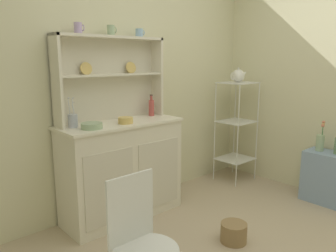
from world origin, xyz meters
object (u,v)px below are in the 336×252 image
hutch_cabinet (122,169)px  bowl_mixing_large (92,126)px  side_shelf_blue (329,178)px  utensil_jar (73,120)px  bakers_rack (236,121)px  floor_basket (234,233)px  cup_lilac_0 (78,28)px  porcelain_teapot (238,76)px  hutch_shelf_unit (109,72)px  wire_chair (140,236)px  jam_bottle (151,107)px  flower_vase (320,141)px

hutch_cabinet → bowl_mixing_large: 0.58m
side_shelf_blue → utensil_jar: 2.60m
bakers_rack → floor_basket: (-1.18, -0.88, -0.66)m
cup_lilac_0 → porcelain_teapot: bearing=-7.1°
hutch_shelf_unit → bakers_rack: bearing=-10.0°
hutch_cabinet → utensil_jar: utensil_jar is taller
wire_chair → floor_basket: (1.06, 0.14, -0.44)m
cup_lilac_0 → hutch_cabinet: bearing=-21.5°
porcelain_teapot → hutch_cabinet: bearing=175.9°
wire_chair → jam_bottle: jam_bottle is taller
jam_bottle → utensil_jar: size_ratio=0.84×
utensil_jar → porcelain_teapot: size_ratio=1.06×
wire_chair → jam_bottle: (1.08, 1.22, 0.48)m
hutch_cabinet → porcelain_teapot: bearing=-4.1°
flower_vase → utensil_jar: bearing=152.5°
bakers_rack → jam_bottle: 1.20m
side_shelf_blue → jam_bottle: 1.97m
hutch_cabinet → utensil_jar: (-0.43, 0.08, 0.50)m
hutch_cabinet → side_shelf_blue: (1.75, -1.17, -0.20)m
bakers_rack → floor_basket: size_ratio=5.61×
jam_bottle → utensil_jar: 0.85m
side_shelf_blue → wire_chair: size_ratio=0.63×
bakers_rack → wire_chair: size_ratio=1.41×
side_shelf_blue → jam_bottle: bearing=136.3°
bakers_rack → cup_lilac_0: cup_lilac_0 is taller
jam_bottle → porcelain_teapot: 1.20m
side_shelf_blue → cup_lilac_0: (-2.06, 1.30, 1.45)m
hutch_cabinet → flower_vase: 2.05m
hutch_shelf_unit → wire_chair: 1.68m
wire_chair → floor_basket: bearing=-9.3°
wire_chair → jam_bottle: 1.70m
side_shelf_blue → wire_chair: (-2.40, 0.04, 0.25)m
wire_chair → porcelain_teapot: size_ratio=3.54×
hutch_shelf_unit → flower_vase: (1.75, -1.22, -0.72)m
hutch_cabinet → cup_lilac_0: 1.30m
wire_chair → cup_lilac_0: (0.35, 1.26, 1.20)m
hutch_cabinet → floor_basket: 1.14m
floor_basket → hutch_shelf_unit: bearing=109.1°
jam_bottle → hutch_shelf_unit: bearing=169.5°
floor_basket → cup_lilac_0: 2.11m
bowl_mixing_large → floor_basket: bearing=-51.3°
side_shelf_blue → floor_basket: bearing=172.3°
cup_lilac_0 → jam_bottle: bearing=-2.8°
hutch_shelf_unit → wire_chair: hutch_shelf_unit is taller
side_shelf_blue → utensil_jar: (-2.17, 1.25, 0.70)m
bowl_mixing_large → wire_chair: bearing=-106.8°
floor_basket → jam_bottle: bearing=88.6°
wire_chair → flower_vase: flower_vase is taller
hutch_cabinet → cup_lilac_0: bearing=158.5°
hutch_cabinet → flower_vase: hutch_cabinet is taller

